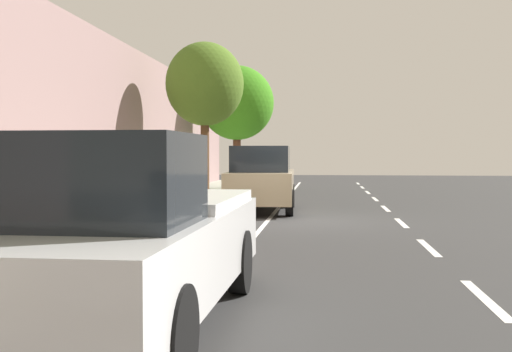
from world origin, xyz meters
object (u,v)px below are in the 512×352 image
parked_suv_tan_nearest (262,178)px  street_tree_near_cyclist (237,103)px  cyclist_with_backpack (195,188)px  pedestrian_on_phone (83,189)px  street_tree_mid_block (205,85)px  bicycle_at_curb (202,222)px  parked_pickup_white_second (125,240)px  fire_hydrant (237,185)px

parked_suv_tan_nearest → street_tree_near_cyclist: bearing=-78.0°
cyclist_with_backpack → pedestrian_on_phone: (2.18, 0.68, -0.00)m
street_tree_near_cyclist → pedestrian_on_phone: bearing=87.7°
street_tree_near_cyclist → street_tree_mid_block: size_ratio=1.05×
bicycle_at_curb → street_tree_mid_block: 10.08m
street_tree_near_cyclist → cyclist_with_backpack: bearing=95.0°
pedestrian_on_phone → street_tree_near_cyclist: bearing=-92.3°
parked_suv_tan_nearest → bicycle_at_curb: 6.60m
parked_pickup_white_second → fire_hydrant: 18.11m
parked_pickup_white_second → cyclist_with_backpack: size_ratio=3.09×
bicycle_at_curb → cyclist_with_backpack: size_ratio=0.98×
street_tree_mid_block → fire_hydrant: street_tree_mid_block is taller
parked_suv_tan_nearest → street_tree_near_cyclist: 11.39m
bicycle_at_curb → parked_pickup_white_second: bearing=94.4°
parked_suv_tan_nearest → fire_hydrant: 5.28m
fire_hydrant → bicycle_at_curb: bearing=94.4°
bicycle_at_curb → pedestrian_on_phone: size_ratio=1.04×
street_tree_near_cyclist → fire_hydrant: street_tree_near_cyclist is taller
street_tree_mid_block → fire_hydrant: 4.42m
parked_suv_tan_nearest → fire_hydrant: (1.47, -5.05, -0.47)m
parked_pickup_white_second → fire_hydrant: bearing=-85.6°
pedestrian_on_phone → parked_suv_tan_nearest: bearing=-113.7°
parked_suv_tan_nearest → fire_hydrant: bearing=-73.7°
pedestrian_on_phone → fire_hydrant: pedestrian_on_phone is taller
cyclist_with_backpack → fire_hydrant: cyclist_with_backpack is taller
parked_pickup_white_second → fire_hydrant: parked_pickup_white_second is taller
street_tree_near_cyclist → pedestrian_on_phone: street_tree_near_cyclist is taller
bicycle_at_curb → fire_hydrant: fire_hydrant is taller
street_tree_mid_block → street_tree_near_cyclist: bearing=-90.0°
parked_suv_tan_nearest → fire_hydrant: parked_suv_tan_nearest is taller
parked_pickup_white_second → street_tree_mid_block: 16.13m
bicycle_at_curb → cyclist_with_backpack: (0.23, -0.45, 0.67)m
bicycle_at_curb → street_tree_near_cyclist: (1.69, -17.25, 3.79)m
street_tree_mid_block → bicycle_at_curb: bearing=100.4°
street_tree_mid_block → parked_pickup_white_second: bearing=98.0°
cyclist_with_backpack → street_tree_near_cyclist: 17.15m
parked_pickup_white_second → parked_suv_tan_nearest: bearing=-90.4°
fire_hydrant → parked_suv_tan_nearest: bearing=106.3°
parked_suv_tan_nearest → parked_pickup_white_second: bearing=89.6°
parked_pickup_white_second → street_tree_mid_block: size_ratio=0.96×
parked_suv_tan_nearest → pedestrian_on_phone: parked_suv_tan_nearest is taller
street_tree_near_cyclist → pedestrian_on_phone: (0.71, 17.49, -3.12)m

